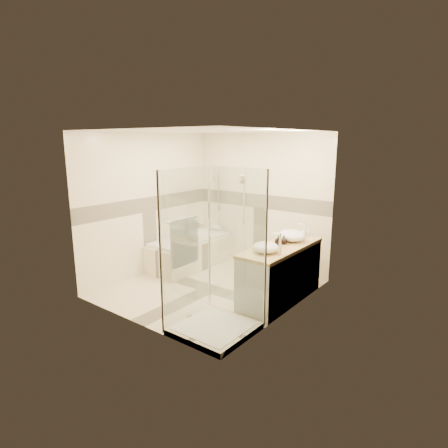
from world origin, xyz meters
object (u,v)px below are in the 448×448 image
Objects in this scene: vanity at (280,273)px; vessel_sink_near at (292,235)px; amenity_bottle_a at (278,241)px; amenity_bottle_b at (284,240)px; vessel_sink_far at (266,247)px; bathtub at (190,250)px; shower_enclosure at (211,290)px.

vessel_sink_near is (-0.02, 0.35, 0.51)m from vanity.
amenity_bottle_b is (0.00, 0.17, -0.02)m from amenity_bottle_a.
vessel_sink_near is 1.19× the size of vessel_sink_far.
vanity is at bearing -9.25° from bathtub.
vessel_sink_near reaches higher than amenity_bottle_b.
amenity_bottle_a is at bearing -11.06° from bathtub.
vanity is 0.50m from amenity_bottle_b.
vessel_sink_far is at bearing -92.76° from vanity.
bathtub is 1.05× the size of vanity.
vessel_sink_near is 0.25m from amenity_bottle_b.
amenity_bottle_a is at bearing 90.00° from vessel_sink_far.
amenity_bottle_b is (0.00, -0.25, -0.02)m from vessel_sink_near.
bathtub is 3.89× the size of vessel_sink_near.
amenity_bottle_b is (2.13, -0.25, 0.61)m from bathtub.
vessel_sink_near is 2.58× the size of amenity_bottle_a.
shower_enclosure is 15.16× the size of amenity_bottle_b.
amenity_bottle_a is at bearing 77.24° from shower_enclosure.
vanity is at bearing -79.20° from amenity_bottle_b.
vessel_sink_far is at bearing -90.00° from amenity_bottle_b.
shower_enclosure is 1.31m from amenity_bottle_a.
vessel_sink_far is (0.00, -0.77, -0.01)m from vessel_sink_near.
vessel_sink_far is 0.35m from amenity_bottle_a.
vanity is 0.51m from amenity_bottle_a.
shower_enclosure is 5.55× the size of vessel_sink_far.
vessel_sink_far is (0.27, 0.86, 0.42)m from shower_enclosure.
bathtub is 2.26m from amenity_bottle_a.
amenity_bottle_b is (0.27, 1.38, 0.41)m from shower_enclosure.
bathtub is 2.22m from vessel_sink_near.
shower_enclosure is 12.05× the size of amenity_bottle_a.
shower_enclosure is 4.66× the size of vessel_sink_near.
bathtub is 2.35m from vessel_sink_far.
vessel_sink_far is 2.73× the size of amenity_bottle_b.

